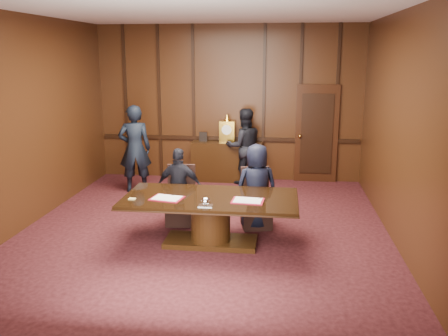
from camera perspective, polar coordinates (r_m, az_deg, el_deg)
name	(u,v)px	position (r m, az deg, el deg)	size (l,w,h in m)	color
room	(208,127)	(7.55, -1.90, 4.99)	(7.00, 7.04, 3.50)	black
sideboard	(227,160)	(10.83, 0.38, 0.97)	(1.60, 0.45, 1.54)	black
conference_table	(211,213)	(7.21, -1.63, -5.38)	(2.62, 1.32, 0.76)	black
folder_left	(167,198)	(7.08, -6.87, -3.62)	(0.51, 0.41, 0.02)	maroon
folder_right	(248,201)	(6.92, 2.88, -3.94)	(0.48, 0.36, 0.02)	maroon
inkstand	(206,202)	(6.69, -2.23, -4.15)	(0.20, 0.14, 0.12)	white
notepad	(132,199)	(7.13, -11.00, -3.66)	(0.10, 0.07, 0.01)	#D6B668
chair_left	(181,206)	(8.21, -5.21, -4.63)	(0.52, 0.52, 0.99)	black
chair_right	(256,209)	(8.04, 3.89, -5.00)	(0.57, 0.57, 0.99)	black
signatory_left	(180,187)	(8.03, -5.37, -2.29)	(0.78, 0.32, 1.33)	black
signatory_right	(257,187)	(7.84, 3.95, -2.25)	(0.70, 0.45, 1.43)	black
witness_left	(135,149)	(10.08, -10.67, 2.29)	(0.67, 0.44, 1.84)	black
witness_right	(244,146)	(10.56, 2.42, 2.62)	(0.82, 0.64, 1.69)	black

